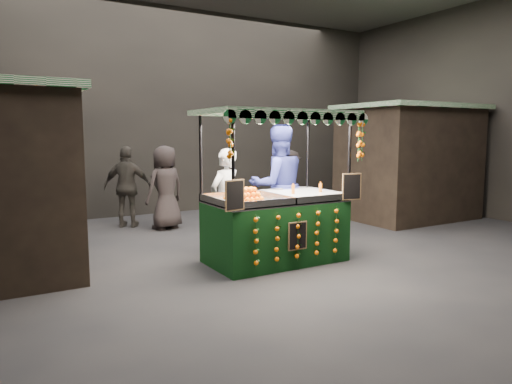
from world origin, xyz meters
TOP-DOWN VIEW (x-y plane):
  - ground at (0.00, 0.00)m, footprint 12.00×12.00m
  - market_hall at (0.00, 0.00)m, footprint 12.10×10.10m
  - neighbour_stall_right at (4.40, 1.50)m, footprint 3.00×2.20m
  - juice_stall at (-0.28, -0.19)m, footprint 2.36×1.39m
  - vendor_grey at (-0.71, 0.71)m, footprint 0.73×0.62m
  - vendor_blue at (0.29, 0.69)m, footprint 1.15×0.97m
  - shopper_0 at (-2.98, 2.37)m, footprint 0.65×0.57m
  - shopper_1 at (3.71, 2.12)m, footprint 1.02×1.04m
  - shopper_2 at (-1.52, 3.65)m, footprint 1.07×0.87m
  - shopper_3 at (2.51, 3.54)m, footprint 0.99×1.15m
  - shopper_4 at (-0.90, 3.07)m, footprint 0.96×0.76m

SIDE VIEW (x-z plane):
  - ground at x=0.00m, z-range 0.00..0.00m
  - juice_stall at x=-0.28m, z-range -0.43..1.85m
  - shopper_0 at x=-2.98m, z-range 0.00..1.51m
  - shopper_3 at x=2.51m, z-range 0.00..1.55m
  - shopper_1 at x=3.71m, z-range 0.00..1.69m
  - shopper_2 at x=-1.52m, z-range 0.00..1.70m
  - vendor_grey at x=-0.71m, z-range 0.00..1.71m
  - shopper_4 at x=-0.90m, z-range 0.00..1.71m
  - vendor_blue at x=0.29m, z-range 0.00..2.11m
  - neighbour_stall_right at x=4.40m, z-range 0.01..2.61m
  - market_hall at x=0.00m, z-range 0.86..5.91m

